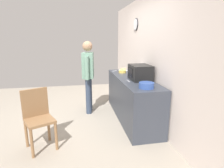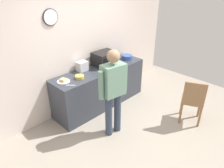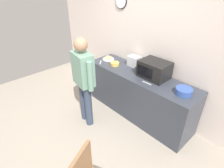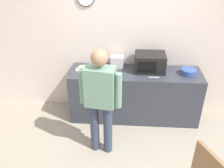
% 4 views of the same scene
% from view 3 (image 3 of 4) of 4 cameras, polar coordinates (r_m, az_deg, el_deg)
% --- Properties ---
extents(ground_plane, '(6.00, 6.00, 0.00)m').
position_cam_3_polar(ground_plane, '(3.34, -8.77, -16.69)').
color(ground_plane, '#9E9384').
extents(back_wall, '(5.40, 0.13, 2.60)m').
position_cam_3_polar(back_wall, '(3.57, 11.27, 11.62)').
color(back_wall, silver).
rests_on(back_wall, ground_plane).
extents(kitchen_counter, '(2.22, 0.62, 0.89)m').
position_cam_3_polar(kitchen_counter, '(3.59, 8.16, -3.28)').
color(kitchen_counter, '#333842').
rests_on(kitchen_counter, ground_plane).
extents(microwave, '(0.50, 0.39, 0.30)m').
position_cam_3_polar(microwave, '(3.24, 13.12, 4.47)').
color(microwave, black).
rests_on(microwave, kitchen_counter).
extents(sandwich_plate, '(0.25, 0.25, 0.07)m').
position_cam_3_polar(sandwich_plate, '(3.93, -1.19, 7.98)').
color(sandwich_plate, white).
rests_on(sandwich_plate, kitchen_counter).
extents(salad_bowl, '(0.17, 0.17, 0.06)m').
position_cam_3_polar(salad_bowl, '(3.66, 0.89, 6.35)').
color(salad_bowl, gold).
rests_on(salad_bowl, kitchen_counter).
extents(cereal_bowl, '(0.25, 0.25, 0.10)m').
position_cam_3_polar(cereal_bowl, '(2.95, 21.59, -2.11)').
color(cereal_bowl, '#33519E').
rests_on(cereal_bowl, kitchen_counter).
extents(toaster, '(0.22, 0.18, 0.20)m').
position_cam_3_polar(toaster, '(3.64, 6.94, 7.18)').
color(toaster, silver).
rests_on(toaster, kitchen_counter).
extents(fork_utensil, '(0.17, 0.03, 0.01)m').
position_cam_3_polar(fork_utensil, '(3.09, 10.90, 0.29)').
color(fork_utensil, silver).
rests_on(fork_utensil, kitchen_counter).
extents(spoon_utensil, '(0.13, 0.14, 0.01)m').
position_cam_3_polar(spoon_utensil, '(3.80, -3.63, 6.81)').
color(spoon_utensil, silver).
rests_on(spoon_utensil, kitchen_counter).
extents(person_standing, '(0.58, 0.30, 1.65)m').
position_cam_3_polar(person_standing, '(3.11, -8.89, 2.10)').
color(person_standing, '#313E53').
rests_on(person_standing, ground_plane).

